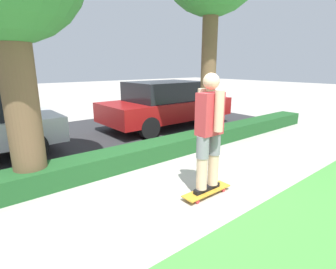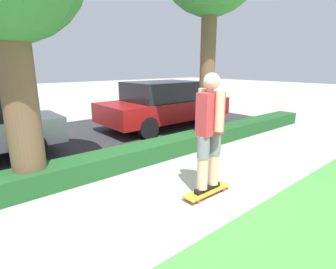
# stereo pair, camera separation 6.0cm
# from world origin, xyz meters

# --- Properties ---
(ground_plane) EXTENTS (60.00, 60.00, 0.00)m
(ground_plane) POSITION_xyz_m (0.00, 0.00, 0.00)
(ground_plane) COLOR #ADA89E
(street_asphalt) EXTENTS (13.07, 5.00, 0.01)m
(street_asphalt) POSITION_xyz_m (0.00, 4.20, 0.00)
(street_asphalt) COLOR #2D2D30
(street_asphalt) RESTS_ON ground_plane
(hedge_row) EXTENTS (13.07, 0.60, 0.37)m
(hedge_row) POSITION_xyz_m (0.00, 1.60, 0.19)
(hedge_row) COLOR #1E5123
(hedge_row) RESTS_ON ground_plane
(skateboard) EXTENTS (0.88, 0.24, 0.08)m
(skateboard) POSITION_xyz_m (0.11, -0.29, 0.07)
(skateboard) COLOR gold
(skateboard) RESTS_ON ground_plane
(skater_person) EXTENTS (0.52, 0.47, 1.82)m
(skater_person) POSITION_xyz_m (0.11, -0.29, 1.06)
(skater_person) COLOR black
(skater_person) RESTS_ON skateboard
(parked_car_middle) EXTENTS (4.38, 1.95, 1.50)m
(parked_car_middle) POSITION_xyz_m (2.64, 3.88, 0.77)
(parked_car_middle) COLOR maroon
(parked_car_middle) RESTS_ON ground_plane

